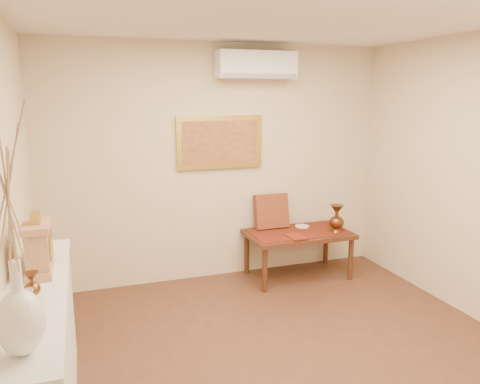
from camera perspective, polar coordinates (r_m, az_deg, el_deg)
name	(u,v)px	position (r m, az deg, el deg)	size (l,w,h in m)	color
floor	(304,378)	(3.89, 7.86, -21.52)	(4.50, 4.50, 0.00)	brown
ceiling	(316,5)	(3.30, 9.26, 21.63)	(4.50, 4.50, 0.00)	silver
wall_back	(219,164)	(5.40, -2.54, 3.49)	(4.00, 0.02, 2.70)	beige
white_vase	(12,236)	(2.23, -26.07, -4.79)	(0.21, 0.21, 1.11)	silver
candlestick	(30,308)	(2.64, -24.21, -12.74)	(0.09, 0.09, 0.20)	silver
brass_urn_small	(32,282)	(2.95, -24.07, -9.95)	(0.09, 0.09, 0.21)	brown
table_cloth	(298,232)	(5.54, 7.13, -4.82)	(1.14, 0.59, 0.01)	#621F10
brass_urn_tall	(337,215)	(5.55, 11.71, -2.80)	(0.17, 0.17, 0.39)	brown
plate	(302,226)	(5.73, 7.58, -4.16)	(0.17, 0.17, 0.01)	silver
menu	(296,237)	(5.32, 6.89, -5.42)	(0.18, 0.25, 0.01)	maroon
cushion	(271,211)	(5.61, 3.85, -2.34)	(0.41, 0.10, 0.41)	#5A1213
display_ledge	(42,364)	(3.33, -23.01, -18.69)	(0.37, 2.02, 0.98)	silver
mantel_clock	(38,248)	(3.32, -23.36, -6.24)	(0.17, 0.36, 0.41)	tan
wooden_chest	(40,243)	(3.60, -23.20, -5.71)	(0.16, 0.21, 0.24)	tan
low_table	(298,237)	(5.56, 7.11, -5.50)	(1.20, 0.70, 0.55)	#492615
painting	(220,142)	(5.35, -2.48, 6.10)	(1.00, 0.06, 0.60)	#B29939
ac_unit	(256,65)	(5.36, 2.02, 15.19)	(0.90, 0.25, 0.30)	white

